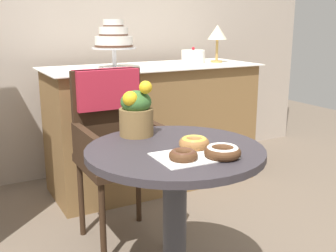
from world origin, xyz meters
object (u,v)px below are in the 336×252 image
(tiered_cake_stand, at_px, (114,39))
(donut_mid, at_px, (194,142))
(flower_vase, at_px, (136,111))
(round_layer_cake, at_px, (193,56))
(cafe_table, at_px, (175,197))
(wicker_chair, at_px, (114,128))
(donut_front, at_px, (223,151))
(table_lamp, at_px, (217,34))
(donut_side, at_px, (183,155))

(tiered_cake_stand, bearing_deg, donut_mid, -98.33)
(donut_mid, relative_size, flower_vase, 0.49)
(flower_vase, xyz_separation_m, round_layer_cake, (0.97, 1.09, 0.12))
(cafe_table, bearing_deg, flower_vase, 103.36)
(wicker_chair, bearing_deg, tiered_cake_stand, 64.47)
(donut_front, distance_m, flower_vase, 0.47)
(donut_mid, xyz_separation_m, flower_vase, (-0.12, 0.29, 0.08))
(flower_vase, distance_m, tiered_cake_stand, 1.13)
(table_lamp, bearing_deg, flower_vase, -137.95)
(donut_front, bearing_deg, table_lamp, 55.77)
(flower_vase, distance_m, round_layer_cake, 1.47)
(wicker_chair, height_order, table_lamp, table_lamp)
(table_lamp, bearing_deg, donut_front, -124.23)
(cafe_table, bearing_deg, wicker_chair, 89.10)
(donut_side, bearing_deg, donut_front, -17.18)
(round_layer_cake, bearing_deg, tiered_cake_stand, -176.89)
(donut_mid, distance_m, donut_side, 0.15)
(cafe_table, height_order, donut_mid, donut_mid)
(cafe_table, height_order, donut_front, donut_front)
(donut_front, xyz_separation_m, round_layer_cake, (0.82, 1.53, 0.20))
(cafe_table, xyz_separation_m, round_layer_cake, (0.91, 1.34, 0.44))
(round_layer_cake, distance_m, table_lamp, 0.25)
(wicker_chair, bearing_deg, flower_vase, -101.35)
(donut_mid, height_order, tiered_cake_stand, tiered_cake_stand)
(wicker_chair, distance_m, donut_front, 0.91)
(cafe_table, height_order, table_lamp, table_lamp)
(flower_vase, bearing_deg, tiered_cake_stand, 73.31)
(table_lamp, bearing_deg, wicker_chair, -151.88)
(cafe_table, xyz_separation_m, tiered_cake_stand, (0.26, 1.30, 0.59))
(flower_vase, bearing_deg, donut_mid, -67.44)
(donut_front, distance_m, tiered_cake_stand, 1.54)
(wicker_chair, bearing_deg, round_layer_cake, 31.99)
(donut_side, height_order, round_layer_cake, round_layer_cake)
(flower_vase, xyz_separation_m, table_lamp, (1.16, 1.04, 0.29))
(wicker_chair, xyz_separation_m, donut_mid, (0.05, -0.75, 0.10))
(cafe_table, height_order, tiered_cake_stand, tiered_cake_stand)
(donut_side, height_order, tiered_cake_stand, tiered_cake_stand)
(donut_side, relative_size, round_layer_cake, 0.60)
(cafe_table, distance_m, table_lamp, 1.80)
(wicker_chair, xyz_separation_m, table_lamp, (1.09, 0.58, 0.48))
(round_layer_cake, bearing_deg, donut_side, -123.00)
(cafe_table, height_order, wicker_chair, wicker_chair)
(cafe_table, relative_size, donut_front, 5.23)
(wicker_chair, xyz_separation_m, flower_vase, (-0.07, -0.46, 0.19))
(table_lamp, bearing_deg, cafe_table, -130.50)
(donut_mid, distance_m, tiered_cake_stand, 1.40)
(wicker_chair, relative_size, donut_side, 8.93)
(cafe_table, bearing_deg, tiered_cake_stand, 78.74)
(wicker_chair, height_order, donut_side, wicker_chair)
(flower_vase, height_order, round_layer_cake, round_layer_cake)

